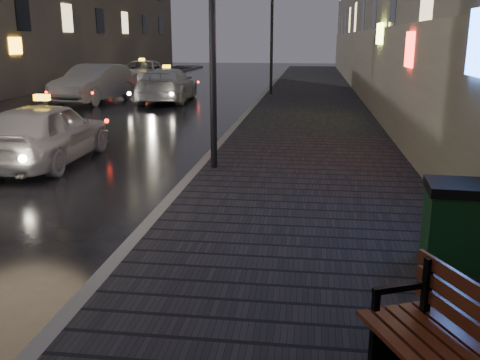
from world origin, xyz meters
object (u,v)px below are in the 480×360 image
at_px(taxi_near, 45,133).
at_px(taxi_far, 142,73).
at_px(lamp_far, 272,25).
at_px(lamp_near, 212,5).
at_px(trash_bin, 453,224).
at_px(taxi_mid, 167,85).
at_px(car_left_mid, 95,83).

xyz_separation_m(taxi_near, taxi_far, (-4.33, 20.98, 0.03)).
bearing_deg(lamp_far, lamp_near, -90.00).
relative_size(trash_bin, taxi_mid, 0.20).
distance_m(taxi_near, taxi_far, 21.42).
height_order(taxi_mid, taxi_far, taxi_far).
bearing_deg(trash_bin, taxi_near, 150.11).
distance_m(car_left_mid, taxi_far, 8.90).
height_order(trash_bin, taxi_near, taxi_near).
distance_m(lamp_far, taxi_mid, 6.00).
height_order(lamp_near, car_left_mid, lamp_near).
bearing_deg(trash_bin, lamp_far, 103.81).
distance_m(lamp_near, taxi_far, 23.18).
bearing_deg(trash_bin, taxi_far, 118.41).
distance_m(lamp_near, car_left_mid, 15.02).
xyz_separation_m(lamp_far, car_left_mid, (-7.82, -3.44, -2.63)).
height_order(trash_bin, taxi_mid, taxi_mid).
relative_size(trash_bin, car_left_mid, 0.20).
xyz_separation_m(taxi_near, car_left_mid, (-3.77, 12.10, 0.12)).
height_order(lamp_near, taxi_mid, lamp_near).
height_order(trash_bin, car_left_mid, car_left_mid).
distance_m(lamp_far, car_left_mid, 8.94).
relative_size(lamp_near, taxi_near, 1.22).
distance_m(taxi_near, taxi_mid, 12.83).
relative_size(lamp_near, taxi_mid, 1.00).
bearing_deg(taxi_far, lamp_far, -34.93).
height_order(trash_bin, taxi_far, taxi_far).
xyz_separation_m(trash_bin, taxi_far, (-12.17, 26.13, 0.08)).
bearing_deg(car_left_mid, trash_bin, -48.24).
relative_size(lamp_far, car_left_mid, 1.02).
distance_m(taxi_near, car_left_mid, 12.68).
xyz_separation_m(car_left_mid, taxi_far, (-0.56, 8.88, -0.09)).
bearing_deg(taxi_near, car_left_mid, -74.35).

